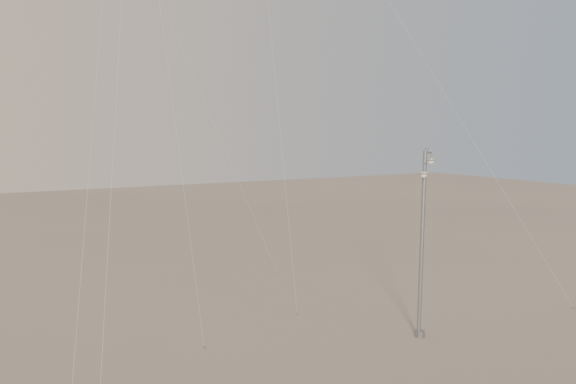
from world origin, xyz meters
TOP-DOWN VIEW (x-y plane):
  - ground at (0.00, 0.00)m, footprint 160.00×160.00m
  - street_lamp at (6.39, 1.88)m, footprint 1.45×1.10m
  - kite_3 at (-6.54, 7.14)m, footprint 4.94×12.15m
  - kite_4 at (9.87, 6.06)m, footprint 9.15×6.82m

SIDE VIEW (x-z plane):
  - ground at x=0.00m, z-range 0.00..0.00m
  - street_lamp at x=6.39m, z-range 0.29..8.99m
  - kite_3 at x=-6.54m, z-range 4.14..22.07m
  - kite_4 at x=9.87m, z-range 4.10..22.25m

